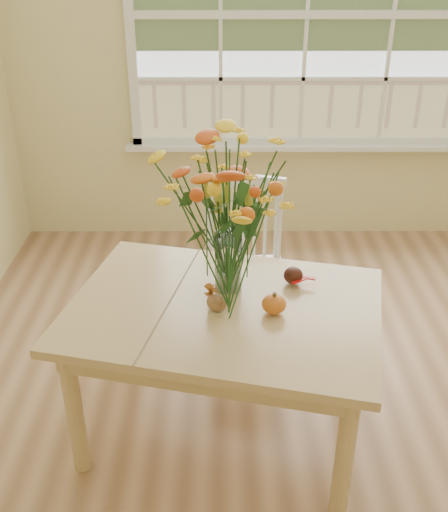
{
  "coord_description": "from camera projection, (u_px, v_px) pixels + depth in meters",
  "views": [
    {
      "loc": [
        -0.54,
        -1.85,
        2.02
      ],
      "look_at": [
        -0.53,
        0.22,
        0.89
      ],
      "focal_mm": 42.0,
      "sensor_mm": 36.0,
      "label": 1
    }
  ],
  "objects": [
    {
      "name": "wall_back",
      "position": [
        304.0,
        46.0,
        3.92
      ],
      "size": [
        4.0,
        0.02,
        2.7
      ],
      "primitive_type": "cube",
      "color": "beige",
      "rests_on": "floor"
    },
    {
      "name": "dark_gourd",
      "position": [
        293.0,
        276.0,
        2.58
      ],
      "size": [
        0.12,
        0.08,
        0.07
      ],
      "color": "#38160F",
      "rests_on": "dining_table"
    },
    {
      "name": "turkey_figurine",
      "position": [
        216.0,
        303.0,
        2.38
      ],
      "size": [
        0.11,
        0.1,
        0.11
      ],
      "rotation": [
        0.0,
        0.0,
        -0.62
      ],
      "color": "#CCB78C",
      "rests_on": "dining_table"
    },
    {
      "name": "windsor_chair",
      "position": [
        245.0,
        258.0,
        3.14
      ],
      "size": [
        0.44,
        0.42,
        0.9
      ],
      "rotation": [
        0.0,
        0.0,
        0.05
      ],
      "color": "white",
      "rests_on": "floor"
    },
    {
      "name": "flower_vase",
      "position": [
        228.0,
        205.0,
        2.38
      ],
      "size": [
        0.54,
        0.54,
        0.64
      ],
      "color": "white",
      "rests_on": "dining_table"
    },
    {
      "name": "window",
      "position": [
        307.0,
        18.0,
        3.8
      ],
      "size": [
        2.42,
        0.12,
        1.74
      ],
      "color": "silver",
      "rests_on": "wall_back"
    },
    {
      "name": "pumpkin",
      "position": [
        274.0,
        305.0,
        2.38
      ],
      "size": [
        0.1,
        0.1,
        0.08
      ],
      "primitive_type": "ellipsoid",
      "color": "#C46417",
      "rests_on": "dining_table"
    },
    {
      "name": "floor",
      "position": [
        347.0,
        461.0,
        2.59
      ],
      "size": [
        4.0,
        4.5,
        0.01
      ],
      "primitive_type": "cube",
      "color": "#966C48",
      "rests_on": "ground"
    },
    {
      "name": "dining_table",
      "position": [
        224.0,
        324.0,
        2.48
      ],
      "size": [
        1.42,
        1.16,
        0.67
      ],
      "rotation": [
        0.0,
        0.0,
        -0.23
      ],
      "color": "tan",
      "rests_on": "floor"
    }
  ]
}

